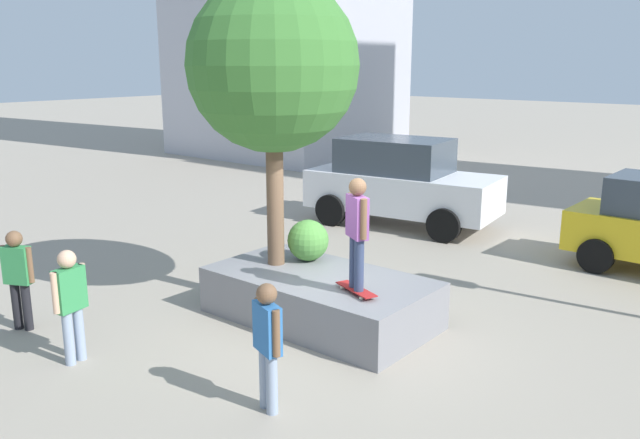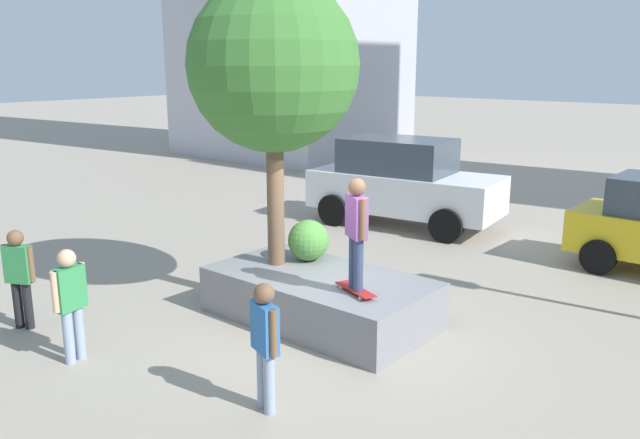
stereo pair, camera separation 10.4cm
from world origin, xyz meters
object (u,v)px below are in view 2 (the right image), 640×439
Objects in this scene: plaza_tree at (273,67)px; pedestrian_crossing at (19,272)px; police_car at (403,182)px; planter_ledge at (320,297)px; skateboard at (356,290)px; passerby_with_bag at (265,338)px; bystander_watching at (70,298)px; skateboarder at (356,226)px.

plaza_tree is 5.00m from pedestrian_crossing.
planter_ledge is at bearing -68.51° from police_car.
skateboard reaches higher than planter_ledge.
planter_ledge is at bearing 44.12° from pedestrian_crossing.
planter_ledge is 2.89m from passerby_with_bag.
police_car is at bearing 84.44° from pedestrian_crossing.
skateboard is 3.94m from bystander_watching.
skateboarder reaches higher than police_car.
police_car is (-1.45, 6.08, -2.84)m from plaza_tree.
pedestrian_crossing is at bearing -135.88° from planter_ledge.
plaza_tree is 4.53m from bystander_watching.
plaza_tree is (-0.95, 0.00, 3.57)m from planter_ledge.
skateboarder reaches higher than passerby_with_bag.
bystander_watching is (-2.58, -2.98, 0.12)m from skateboard.
passerby_with_bag is (0.35, -2.22, -0.85)m from skateboarder.
skateboarder is 0.33× the size of police_car.
skateboard is 5.12m from pedestrian_crossing.
plaza_tree is at bearing 131.43° from passerby_with_bag.
planter_ledge is 4.62m from pedestrian_crossing.
plaza_tree is at bearing -76.59° from police_car.
plaza_tree is 0.93× the size of police_car.
plaza_tree is at bearing 179.94° from planter_ledge.
pedestrian_crossing is at bearing 176.59° from bystander_watching.
passerby_with_bag is (4.59, 0.67, 0.01)m from pedestrian_crossing.
bystander_watching is at bearing -165.39° from passerby_with_bag.
bystander_watching reaches higher than skateboard.
skateboarder is at bearing 49.17° from bystander_watching.
police_car is at bearing 111.49° from planter_ledge.
planter_ledge is 2.25× the size of passerby_with_bag.
passerby_with_bag is at bearing 8.25° from pedestrian_crossing.
police_car is 3.05× the size of bystander_watching.
skateboarder is at bearing 180.00° from skateboard.
plaza_tree reaches higher than pedestrian_crossing.
bystander_watching is (1.66, -0.10, 0.02)m from pedestrian_crossing.
planter_ledge is at bearing 161.46° from skateboard.
skateboarder reaches higher than skateboard.
police_car is at bearing 103.41° from plaza_tree.
planter_ledge is 1.70m from skateboarder.
plaza_tree reaches higher than skateboard.
police_car reaches higher than passerby_with_bag.
police_car is at bearing 117.51° from skateboarder.
police_car is 3.12× the size of pedestrian_crossing.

